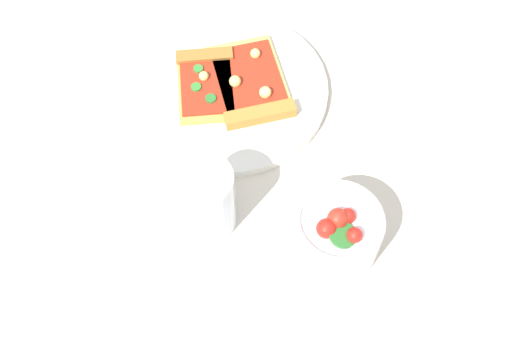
% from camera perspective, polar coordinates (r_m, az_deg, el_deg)
% --- Properties ---
extents(ground_plane, '(2.40, 2.40, 0.00)m').
position_cam_1_polar(ground_plane, '(0.91, -1.62, 5.15)').
color(ground_plane, beige).
rests_on(ground_plane, ground).
extents(plate, '(0.27, 0.27, 0.01)m').
position_cam_1_polar(plate, '(0.92, -2.23, 6.94)').
color(plate, white).
rests_on(plate, ground_plane).
extents(pizza_slice_near, '(0.17, 0.15, 0.02)m').
position_cam_1_polar(pizza_slice_near, '(0.91, -0.42, 7.25)').
color(pizza_slice_near, '#E5B256').
rests_on(pizza_slice_near, plate).
extents(pizza_slice_far, '(0.14, 0.13, 0.02)m').
position_cam_1_polar(pizza_slice_far, '(0.92, -4.31, 7.75)').
color(pizza_slice_far, gold).
rests_on(pizza_slice_far, plate).
extents(salad_bowl, '(0.10, 0.10, 0.09)m').
position_cam_1_polar(salad_bowl, '(0.78, 6.94, -5.28)').
color(salad_bowl, white).
rests_on(salad_bowl, ground_plane).
extents(soda_glass, '(0.07, 0.07, 0.11)m').
position_cam_1_polar(soda_glass, '(0.78, -4.27, -2.70)').
color(soda_glass, silver).
rests_on(soda_glass, ground_plane).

